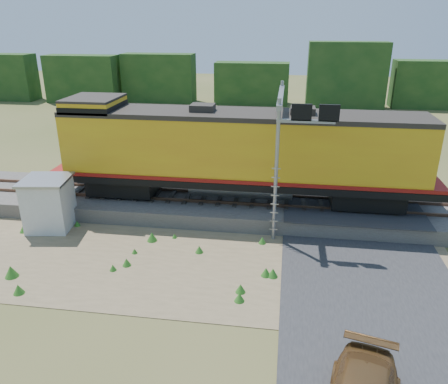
# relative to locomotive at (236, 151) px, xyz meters

# --- Properties ---
(ground) EXTENTS (140.00, 140.00, 0.00)m
(ground) POSITION_rel_locomotive_xyz_m (-0.83, -6.00, -3.52)
(ground) COLOR #475123
(ground) RESTS_ON ground
(ballast) EXTENTS (70.00, 5.00, 0.80)m
(ballast) POSITION_rel_locomotive_xyz_m (-0.83, 0.00, -3.12)
(ballast) COLOR slate
(ballast) RESTS_ON ground
(rails) EXTENTS (70.00, 1.54, 0.16)m
(rails) POSITION_rel_locomotive_xyz_m (-0.83, 0.00, -2.64)
(rails) COLOR brown
(rails) RESTS_ON ballast
(dirt_shoulder) EXTENTS (26.00, 8.00, 0.03)m
(dirt_shoulder) POSITION_rel_locomotive_xyz_m (-2.83, -5.50, -3.50)
(dirt_shoulder) COLOR #8C7754
(dirt_shoulder) RESTS_ON ground
(road) EXTENTS (7.00, 66.00, 0.86)m
(road) POSITION_rel_locomotive_xyz_m (6.17, -5.26, -3.43)
(road) COLOR #38383A
(road) RESTS_ON ground
(tree_line_north) EXTENTS (130.00, 3.00, 6.50)m
(tree_line_north) POSITION_rel_locomotive_xyz_m (-0.83, 32.00, -0.45)
(tree_line_north) COLOR #173B15
(tree_line_north) RESTS_ON ground
(weed_clumps) EXTENTS (15.00, 6.20, 0.56)m
(weed_clumps) POSITION_rel_locomotive_xyz_m (-4.33, -5.90, -3.52)
(weed_clumps) COLOR #307321
(weed_clumps) RESTS_ON ground
(locomotive) EXTENTS (20.11, 3.07, 5.19)m
(locomotive) POSITION_rel_locomotive_xyz_m (0.00, 0.00, 0.00)
(locomotive) COLOR black
(locomotive) RESTS_ON rails
(shed) EXTENTS (2.53, 2.53, 2.66)m
(shed) POSITION_rel_locomotive_xyz_m (-9.03, -3.17, -2.17)
(shed) COLOR silver
(shed) RESTS_ON ground
(signal_gantry) EXTENTS (2.69, 6.20, 6.79)m
(signal_gantry) POSITION_rel_locomotive_xyz_m (2.54, -0.66, 1.59)
(signal_gantry) COLOR gray
(signal_gantry) RESTS_ON ground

